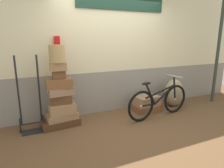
# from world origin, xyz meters

# --- Properties ---
(ground) EXTENTS (9.60, 5.20, 0.06)m
(ground) POSITION_xyz_m (0.00, 0.00, -0.03)
(ground) COLOR brown
(station_building) EXTENTS (7.60, 0.74, 2.79)m
(station_building) POSITION_xyz_m (0.01, 0.85, 1.40)
(station_building) COLOR gray
(station_building) RESTS_ON ground
(suitcase_0) EXTENTS (0.74, 0.44, 0.14)m
(suitcase_0) POSITION_xyz_m (-1.27, 0.37, 0.07)
(suitcase_0) COLOR #4C2D19
(suitcase_0) RESTS_ON ground
(suitcase_1) EXTENTS (0.62, 0.39, 0.12)m
(suitcase_1) POSITION_xyz_m (-1.23, 0.37, 0.19)
(suitcase_1) COLOR #937051
(suitcase_1) RESTS_ON suitcase_0
(suitcase_2) EXTENTS (0.51, 0.31, 0.21)m
(suitcase_2) POSITION_xyz_m (-1.23, 0.35, 0.36)
(suitcase_2) COLOR #9E754C
(suitcase_2) RESTS_ON suitcase_1
(suitcase_3) EXTENTS (0.42, 0.27, 0.17)m
(suitcase_3) POSITION_xyz_m (-1.23, 0.37, 0.55)
(suitcase_3) COLOR brown
(suitcase_3) RESTS_ON suitcase_2
(suitcase_4) EXTENTS (0.50, 0.30, 0.14)m
(suitcase_4) POSITION_xyz_m (-1.23, 0.35, 0.70)
(suitcase_4) COLOR #937051
(suitcase_4) RESTS_ON suitcase_3
(suitcase_5) EXTENTS (0.48, 0.28, 0.18)m
(suitcase_5) POSITION_xyz_m (-1.25, 0.36, 0.86)
(suitcase_5) COLOR brown
(suitcase_5) RESTS_ON suitcase_4
(suitcase_6) EXTENTS (0.23, 0.14, 0.15)m
(suitcase_6) POSITION_xyz_m (-1.24, 0.39, 1.02)
(suitcase_6) COLOR brown
(suitcase_6) RESTS_ON suitcase_5
(suitcase_7) EXTENTS (0.31, 0.20, 0.15)m
(suitcase_7) POSITION_xyz_m (-1.25, 0.36, 1.17)
(suitcase_7) COLOR #9E754C
(suitcase_7) RESTS_ON suitcase_6
(suitcase_8) EXTENTS (0.58, 0.44, 0.14)m
(suitcase_8) POSITION_xyz_m (0.72, 0.37, 0.07)
(suitcase_8) COLOR brown
(suitcase_8) RESTS_ON ground
(suitcase_9) EXTENTS (0.61, 0.48, 0.21)m
(suitcase_9) POSITION_xyz_m (0.74, 0.39, 0.25)
(suitcase_9) COLOR #937051
(suitcase_9) RESTS_ON suitcase_8
(wicker_basket) EXTENTS (0.29, 0.29, 0.31)m
(wicker_basket) POSITION_xyz_m (-1.26, 0.37, 1.41)
(wicker_basket) COLOR tan
(wicker_basket) RESTS_ON suitcase_7
(luggage_trolley) EXTENTS (0.43, 0.35, 1.40)m
(luggage_trolley) POSITION_xyz_m (-1.78, 0.40, 0.35)
(luggage_trolley) COLOR black
(luggage_trolley) RESTS_ON ground
(burlap_sack) EXTENTS (0.50, 0.42, 0.69)m
(burlap_sack) POSITION_xyz_m (1.56, 0.39, 0.34)
(burlap_sack) COLOR #9E8966
(burlap_sack) RESTS_ON ground
(bicycle) EXTENTS (1.63, 0.46, 0.88)m
(bicycle) POSITION_xyz_m (0.77, -0.03, 0.35)
(bicycle) COLOR black
(bicycle) RESTS_ON ground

